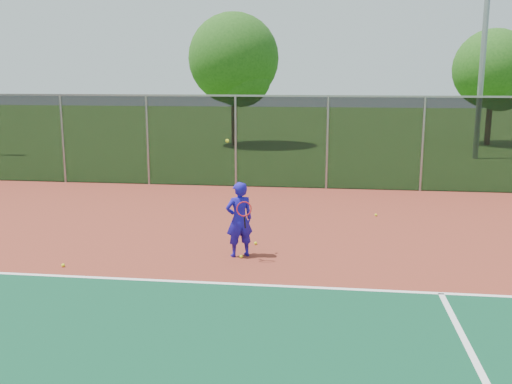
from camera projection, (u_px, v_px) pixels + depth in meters
The scene contains 11 objects.
ground at pixel (320, 379), 7.06m from camera, with size 120.00×120.00×0.00m, color #2E5719.
court_apron at pixel (322, 312), 9.00m from camera, with size 30.00×20.00×0.02m, color maroon.
fence_back at pixel (327, 142), 18.40m from camera, with size 30.00×0.06×3.03m.
tennis_player at pixel (239, 219), 11.59m from camera, with size 0.67×0.71×2.41m.
practice_ball_1 at pixel (376, 215), 15.04m from camera, with size 0.07×0.07×0.07m, color yellow.
practice_ball_2 at pixel (241, 256), 11.62m from camera, with size 0.07×0.07×0.07m, color yellow.
practice_ball_4 at pixel (256, 243), 12.52m from camera, with size 0.07×0.07×0.07m, color yellow.
practice_ball_6 at pixel (63, 265), 11.08m from camera, with size 0.07×0.07×0.07m, color yellow.
floodlight_n at pixel (486, 11), 24.24m from camera, with size 0.90×0.40×11.16m.
tree_back_left at pixel (235, 63), 29.22m from camera, with size 4.65×4.65×6.83m.
tree_back_mid at pixel (495, 72), 29.66m from camera, with size 4.12×4.12×6.05m.
Camera 1 is at (0.02, -6.49, 3.69)m, focal length 40.00 mm.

